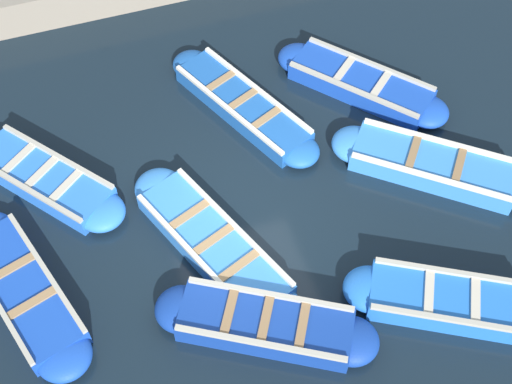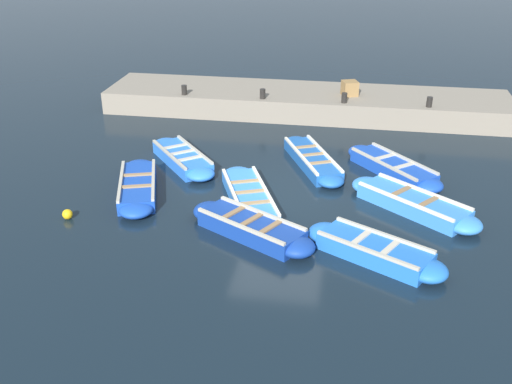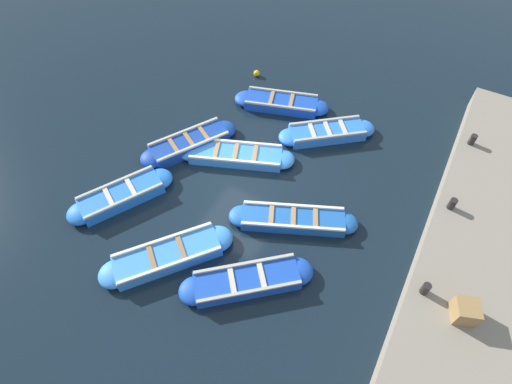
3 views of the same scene
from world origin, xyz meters
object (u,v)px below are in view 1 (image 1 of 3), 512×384
boat_broadside (434,166)px  boat_tucked (265,325)px  boat_stern_in (24,291)px  boat_far_corner (243,105)px  boat_inner_gap (449,302)px  boat_alongside (214,245)px  boat_near_quay (361,84)px  boat_drifting (44,179)px

boat_broadside → boat_tucked: size_ratio=1.01×
boat_stern_in → boat_far_corner: bearing=-59.3°
boat_stern_in → boat_inner_gap: size_ratio=1.09×
boat_tucked → boat_alongside: (1.65, 0.34, -0.04)m
boat_inner_gap → boat_near_quay: (4.80, -0.57, -0.01)m
boat_far_corner → boat_stern_in: bearing=120.7°
boat_stern_in → boat_near_quay: size_ratio=1.11×
boat_far_corner → boat_drifting: 3.91m
boat_near_quay → boat_broadside: bearing=-169.4°
boat_stern_in → boat_alongside: (-0.13, -3.11, -0.01)m
boat_stern_in → boat_inner_gap: 6.73m
boat_stern_in → boat_alongside: size_ratio=0.92×
boat_far_corner → boat_inner_gap: 5.32m
boat_tucked → boat_alongside: bearing=11.7°
boat_broadside → boat_alongside: size_ratio=0.88×
boat_far_corner → boat_tucked: boat_tucked is taller
boat_far_corner → boat_drifting: (-0.55, 3.88, 0.01)m
boat_stern_in → boat_near_quay: boat_near_quay is taller
boat_drifting → boat_alongside: boat_drifting is taller
boat_broadside → boat_inner_gap: 2.70m
boat_far_corner → boat_alongside: size_ratio=0.95×
boat_far_corner → boat_inner_gap: boat_inner_gap is taller
boat_broadside → boat_tucked: 4.33m
boat_inner_gap → boat_alongside: bearing=55.6°
boat_stern_in → boat_tucked: size_ratio=1.06×
boat_far_corner → boat_drifting: bearing=98.1°
boat_alongside → boat_near_quay: (2.60, -3.78, 0.02)m
boat_broadside → boat_near_quay: (2.29, 0.43, -0.01)m
boat_inner_gap → boat_drifting: boat_inner_gap is taller
boat_alongside → boat_near_quay: 4.59m
boat_stern_in → boat_far_corner: 5.25m
boat_alongside → boat_inner_gap: bearing=-124.4°
boat_drifting → boat_alongside: size_ratio=0.81×
boat_near_quay → boat_stern_in: bearing=109.8°
boat_drifting → boat_far_corner: bearing=-81.9°
boat_broadside → boat_stern_in: size_ratio=0.95×
boat_inner_gap → boat_stern_in: bearing=69.8°
boat_broadside → boat_tucked: bearing=116.9°
boat_inner_gap → boat_near_quay: bearing=-6.7°
boat_alongside → boat_stern_in: bearing=87.6°
boat_far_corner → boat_near_quay: (-0.21, -2.36, 0.01)m
boat_drifting → boat_near_quay: boat_near_quay is taller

